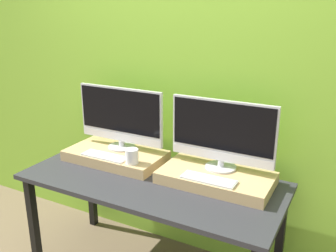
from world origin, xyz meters
The scene contains 9 objects.
wall_back centered at (0.00, 0.80, 1.30)m, with size 8.00×0.04×2.60m.
workbench centered at (0.00, 0.37, 0.65)m, with size 1.63×0.73×0.72m.
wooden_riser_left centered at (-0.37, 0.50, 0.76)m, with size 0.68×0.37×0.07m.
monitor_left centered at (-0.37, 0.58, 1.02)m, with size 0.66×0.19×0.43m.
keyboard_left centered at (-0.37, 0.38, 0.80)m, with size 0.32×0.11×0.01m.
mug centered at (-0.15, 0.38, 0.84)m, with size 0.08×0.08×0.10m.
wooden_riser_right centered at (0.37, 0.50, 0.76)m, with size 0.68×0.37×0.07m.
monitor_right centered at (0.37, 0.58, 1.02)m, with size 0.66×0.19×0.43m.
keyboard_right centered at (0.37, 0.38, 0.80)m, with size 0.32×0.11×0.01m.
Camera 1 is at (1.08, -1.45, 1.76)m, focal length 40.00 mm.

